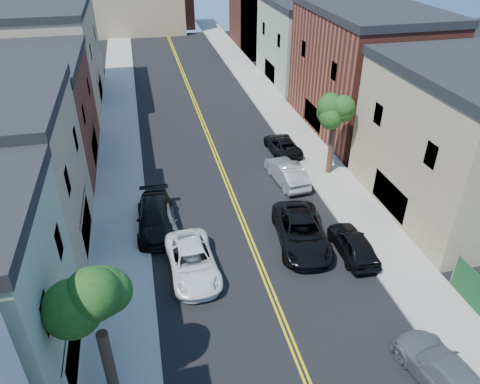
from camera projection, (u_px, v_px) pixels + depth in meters
sidewalk_left at (118, 138)px, 39.97m from camera, size 3.20×100.00×0.15m
sidewalk_right at (288, 122)px, 42.97m from camera, size 3.20×100.00×0.15m
curb_left at (138, 136)px, 40.30m from camera, size 0.30×100.00×0.15m
curb_right at (270, 124)px, 42.64m from camera, size 0.30×100.00×0.15m
bldg_left_brick at (26, 120)px, 33.43m from camera, size 9.00×12.00×8.00m
bldg_left_tan_far at (48, 59)px, 44.63m from camera, size 9.00×16.00×9.50m
bldg_right_tan at (462, 146)px, 28.54m from camera, size 9.00×12.00×9.00m
bldg_right_brick at (364, 73)px, 39.88m from camera, size 9.00×14.00×10.00m
bldg_right_palegrn at (308, 44)px, 51.87m from camera, size 9.00×12.00×8.50m
tree_left_mid at (90, 283)px, 15.01m from camera, size 5.20×5.20×9.29m
tree_right_far at (337, 102)px, 31.70m from camera, size 4.40×4.40×8.03m
white_pickup at (192, 262)px, 24.76m from camera, size 2.75×5.57×1.52m
grey_car_left at (163, 221)px, 28.13m from camera, size 1.98×4.37×1.45m
black_car_left at (155, 217)px, 28.28m from camera, size 2.53×5.65×1.61m
grey_car_right at (446, 374)px, 18.71m from camera, size 2.84×5.50×1.52m
black_car_right at (353, 244)px, 26.10m from camera, size 1.87×4.47×1.51m
silver_car_right at (287, 172)px, 33.16m from camera, size 2.21×5.06×1.62m
dark_car_right_far at (282, 145)px, 37.44m from camera, size 2.31×4.82×1.32m
black_suv_lane at (301, 232)px, 26.92m from camera, size 3.61×6.43×1.70m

